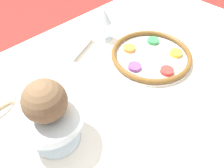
{
  "coord_description": "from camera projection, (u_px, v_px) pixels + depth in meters",
  "views": [
    {
      "loc": [
        0.4,
        0.38,
        1.35
      ],
      "look_at": [
        0.05,
        0.02,
        0.81
      ],
      "focal_mm": 35.0,
      "sensor_mm": 36.0,
      "label": 1
    }
  ],
  "objects": [
    {
      "name": "ground_plane",
      "position": [
        115.0,
        167.0,
        1.36
      ],
      "size": [
        8.0,
        8.0,
        0.0
      ],
      "primitive_type": "plane",
      "color": "maroon"
    },
    {
      "name": "dining_table",
      "position": [
        116.0,
        136.0,
        1.08
      ],
      "size": [
        1.58,
        0.93,
        0.77
      ],
      "color": "silver",
      "rests_on": "ground_plane"
    },
    {
      "name": "seder_plate",
      "position": [
        152.0,
        56.0,
        0.88
      ],
      "size": [
        0.32,
        0.32,
        0.03
      ],
      "color": "silver",
      "rests_on": "dining_table"
    },
    {
      "name": "wine_glass",
      "position": [
        104.0,
        17.0,
        0.91
      ],
      "size": [
        0.07,
        0.07,
        0.15
      ],
      "color": "silver",
      "rests_on": "dining_table"
    },
    {
      "name": "fruit_stand",
      "position": [
        51.0,
        120.0,
        0.58
      ],
      "size": [
        0.17,
        0.17,
        0.12
      ],
      "color": "silver",
      "rests_on": "dining_table"
    },
    {
      "name": "orange_fruit",
      "position": [
        52.0,
        99.0,
        0.54
      ],
      "size": [
        0.08,
        0.08,
        0.08
      ],
      "color": "orange",
      "rests_on": "fruit_stand"
    },
    {
      "name": "coconut",
      "position": [
        45.0,
        101.0,
        0.51
      ],
      "size": [
        0.11,
        0.11,
        0.11
      ],
      "color": "brown",
      "rests_on": "fruit_stand"
    },
    {
      "name": "napkin_roll",
      "position": [
        80.0,
        45.0,
        0.91
      ],
      "size": [
        0.17,
        0.1,
        0.04
      ],
      "color": "white",
      "rests_on": "dining_table"
    },
    {
      "name": "fork_left",
      "position": [
        213.0,
        100.0,
        0.74
      ],
      "size": [
        0.08,
        0.18,
        0.01
      ],
      "color": "silver",
      "rests_on": "dining_table"
    },
    {
      "name": "fork_right",
      "position": [
        209.0,
        105.0,
        0.72
      ],
      "size": [
        0.09,
        0.18,
        0.01
      ],
      "color": "silver",
      "rests_on": "dining_table"
    }
  ]
}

